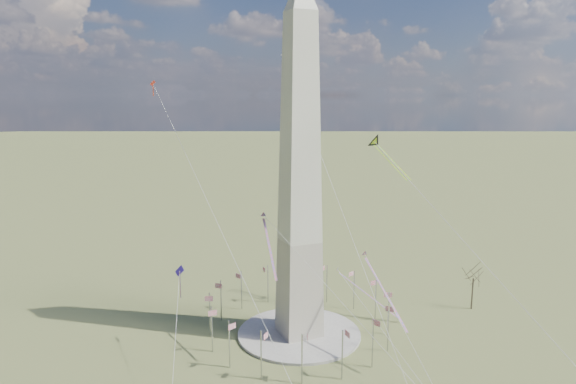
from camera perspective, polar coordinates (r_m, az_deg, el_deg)
name	(u,v)px	position (r m, az deg, el deg)	size (l,w,h in m)	color
ground	(299,335)	(156.32, 1.24, -15.57)	(2000.00, 2000.00, 0.00)	#5C6633
plaza	(299,333)	(156.14, 1.24, -15.44)	(36.00, 36.00, 0.80)	#A7A399
washington_monument	(300,173)	(141.78, 1.32, 2.09)	(15.56, 15.56, 100.00)	#A69D8B
flagpole_ring	(299,311)	(153.24, 1.25, -13.13)	(54.40, 54.40, 13.00)	#AFB2B6
tree_near	(473,276)	(179.44, 19.91, -8.77)	(9.08, 9.08, 15.88)	#453B2A
kite_delta_black	(377,145)	(167.94, 9.87, 5.22)	(8.13, 16.57, 13.48)	black
kite_diamond_purple	(180,274)	(144.59, -11.93, -8.94)	(2.06, 3.21, 9.80)	navy
kite_streamer_left	(378,280)	(140.00, 10.00, -9.58)	(2.02, 21.67, 14.89)	#FF5528
kite_streamer_mid	(268,238)	(137.75, -2.27, -5.10)	(4.73, 19.26, 13.31)	#FF5528
kite_streamer_right	(359,287)	(166.03, 7.92, -10.46)	(15.78, 16.00, 14.56)	#FF5528
kite_small_red	(153,85)	(166.77, -14.78, 11.47)	(1.59, 1.77, 4.87)	#F33E1C
kite_small_white	(283,55)	(185.98, -0.58, 14.95)	(1.33, 2.14, 4.84)	white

